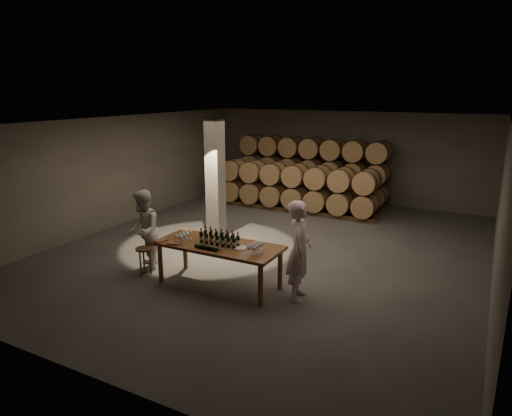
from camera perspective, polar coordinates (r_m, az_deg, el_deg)
The scene contains 15 objects.
room at distance 12.27m, azimuth -5.10°, elevation 3.56°, with size 12.00×12.00×12.00m.
tasting_table at distance 9.35m, azimuth -4.67°, elevation -5.11°, with size 2.60×1.10×0.90m.
barrel_stack_back at distance 16.38m, azimuth 7.00°, elevation 4.87°, with size 5.48×0.95×2.31m.
barrel_stack_front at distance 15.17m, azimuth 5.05°, elevation 2.72°, with size 5.48×0.95×1.57m.
bottle_cluster at distance 9.26m, azimuth -4.60°, elevation -3.89°, with size 0.86×0.23×0.31m.
lying_bottles at distance 9.01m, azimuth -6.16°, elevation -4.94°, with size 0.61×0.08×0.08m.
glass_cluster_left at distance 9.58m, azimuth -9.05°, elevation -3.34°, with size 0.19×0.41×0.16m.
glass_cluster_right at distance 8.80m, azimuth -0.07°, elevation -4.76°, with size 0.19×0.41×0.17m.
plate at distance 9.05m, azimuth -2.01°, elevation -5.00°, with size 0.27×0.27×0.02m, color silver.
notebook_near at distance 9.45m, azimuth -10.18°, elevation -4.32°, with size 0.25×0.20×0.03m, color brown.
notebook_corner at distance 9.68m, azimuth -11.85°, elevation -3.96°, with size 0.20×0.26×0.02m, color brown.
pen at distance 9.35m, azimuth -9.55°, elevation -4.56°, with size 0.01×0.01×0.14m, color black.
stool at distance 10.25m, azimuth -13.79°, elevation -5.45°, with size 0.37×0.37×0.61m.
person_man at distance 8.73m, azimuth 5.43°, elevation -5.31°, with size 0.71×0.47×1.96m, color white.
person_woman at distance 10.39m, azimuth -13.89°, elevation -2.77°, with size 0.89×0.69×1.83m, color silver.
Camera 1 is at (4.76, -9.90, 3.95)m, focal length 32.00 mm.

